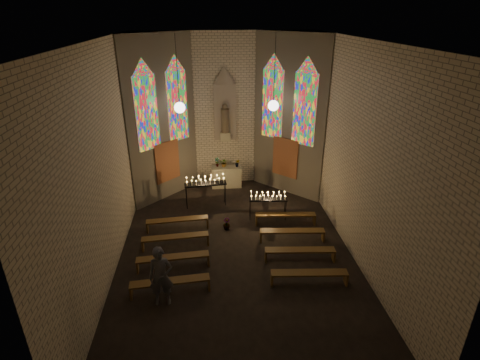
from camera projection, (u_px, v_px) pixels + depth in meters
name	position (u px, v px, depth m)	size (l,w,h in m)	color
floor	(236.00, 252.00, 13.16)	(12.00, 12.00, 0.00)	black
room	(228.00, 123.00, 14.67)	(8.22, 12.43, 7.00)	beige
altar	(226.00, 177.00, 17.89)	(1.40, 0.60, 1.00)	#B6B294
flower_vase_left	(217.00, 162.00, 17.64)	(0.23, 0.16, 0.44)	#4C723F
flower_vase_center	(224.00, 163.00, 17.62)	(0.38, 0.33, 0.42)	#4C723F
flower_vase_right	(237.00, 163.00, 17.62)	(0.21, 0.17, 0.37)	#4C723F
aisle_flower_pot	(227.00, 224.00, 14.44)	(0.27, 0.27, 0.48)	#4C723F
votive_stand_left	(205.00, 182.00, 15.85)	(1.81, 0.59, 1.31)	black
votive_stand_right	(268.00, 197.00, 14.89)	(1.55, 0.49, 1.12)	black
pew_left_0	(177.00, 221.00, 14.39)	(2.37, 0.51, 0.45)	#533917
pew_right_0	(286.00, 216.00, 14.74)	(2.37, 0.51, 0.45)	#533917
pew_left_1	(175.00, 238.00, 13.30)	(2.37, 0.51, 0.45)	#533917
pew_right_1	(292.00, 232.00, 13.65)	(2.37, 0.51, 0.45)	#533917
pew_left_2	(173.00, 258.00, 12.21)	(2.37, 0.51, 0.45)	#533917
pew_right_2	(300.00, 251.00, 12.57)	(2.37, 0.51, 0.45)	#533917
pew_left_3	(170.00, 283.00, 11.12)	(2.37, 0.51, 0.45)	#533917
pew_right_3	(309.00, 274.00, 11.48)	(2.37, 0.51, 0.45)	#533917
visitor	(161.00, 277.00, 10.51)	(0.68, 0.45, 1.87)	#46474F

